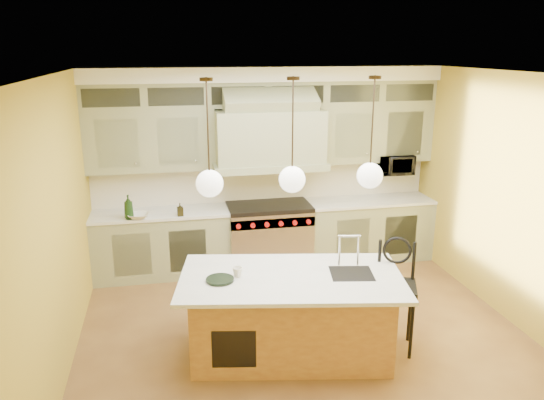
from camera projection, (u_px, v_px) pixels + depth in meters
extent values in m
plane|color=brown|center=(306.00, 340.00, 5.93)|extent=(5.00, 5.00, 0.00)
plane|color=white|center=(312.00, 75.00, 5.12)|extent=(5.00, 5.00, 0.00)
plane|color=gold|center=(264.00, 166.00, 7.88)|extent=(5.00, 0.00, 5.00)
plane|color=gold|center=(419.00, 343.00, 3.17)|extent=(5.00, 0.00, 5.00)
plane|color=gold|center=(55.00, 233.00, 5.05)|extent=(0.00, 5.00, 5.00)
plane|color=gold|center=(522.00, 203.00, 6.01)|extent=(0.00, 5.00, 5.00)
cube|color=gray|center=(162.00, 244.00, 7.55)|extent=(1.90, 0.65, 0.90)
cube|color=gray|center=(367.00, 230.00, 8.15)|extent=(1.90, 0.65, 0.90)
cube|color=silver|center=(160.00, 213.00, 7.42)|extent=(1.90, 0.68, 0.04)
cube|color=silver|center=(369.00, 201.00, 8.02)|extent=(1.90, 0.68, 0.04)
cube|color=beige|center=(265.00, 182.00, 7.92)|extent=(5.00, 0.04, 0.56)
cube|color=gray|center=(150.00, 140.00, 7.27)|extent=(1.75, 0.35, 0.85)
cube|color=gray|center=(373.00, 133.00, 7.89)|extent=(1.75, 0.35, 0.85)
cube|color=gray|center=(269.00, 137.00, 7.41)|extent=(1.50, 0.70, 0.75)
cube|color=gray|center=(269.00, 165.00, 7.52)|extent=(1.60, 0.76, 0.10)
cube|color=#333833|center=(266.00, 94.00, 7.42)|extent=(5.00, 0.35, 0.35)
cube|color=white|center=(266.00, 74.00, 7.32)|extent=(5.00, 0.47, 0.20)
cube|color=silver|center=(269.00, 237.00, 7.83)|extent=(1.20, 0.70, 0.90)
cube|color=black|center=(269.00, 206.00, 7.69)|extent=(1.20, 0.70, 0.06)
cube|color=silver|center=(273.00, 223.00, 7.43)|extent=(1.20, 0.06, 0.14)
cube|color=#9A5D36|center=(291.00, 316.00, 5.56)|extent=(2.15, 1.30, 0.88)
cube|color=silver|center=(291.00, 278.00, 5.38)|extent=(2.44, 1.59, 0.04)
cube|color=black|center=(351.00, 275.00, 5.44)|extent=(0.49, 0.45, 0.05)
cylinder|color=black|center=(376.00, 325.00, 5.56)|extent=(0.04, 0.04, 0.70)
cylinder|color=black|center=(412.00, 328.00, 5.49)|extent=(0.04, 0.04, 0.70)
cylinder|color=black|center=(376.00, 309.00, 5.90)|extent=(0.04, 0.04, 0.70)
cylinder|color=black|center=(410.00, 312.00, 5.83)|extent=(0.04, 0.04, 0.70)
cube|color=black|center=(396.00, 287.00, 5.59)|extent=(0.56, 0.56, 0.05)
torus|color=black|center=(397.00, 250.00, 5.67)|extent=(0.29, 0.15, 0.31)
imported|color=black|center=(394.00, 164.00, 8.02)|extent=(0.54, 0.37, 0.30)
imported|color=black|center=(129.00, 207.00, 7.06)|extent=(0.13, 0.13, 0.33)
imported|color=black|center=(180.00, 210.00, 7.21)|extent=(0.09, 0.09, 0.18)
imported|color=silver|center=(139.00, 216.00, 7.12)|extent=(0.31, 0.31, 0.07)
imported|color=silver|center=(238.00, 272.00, 5.36)|extent=(0.11, 0.11, 0.10)
cylinder|color=#2D2319|center=(206.00, 79.00, 4.72)|extent=(0.12, 0.12, 0.03)
cylinder|color=#2D2319|center=(208.00, 129.00, 4.85)|extent=(0.02, 0.02, 0.93)
sphere|color=white|center=(210.00, 183.00, 4.99)|extent=(0.26, 0.26, 0.26)
cylinder|color=#2D2319|center=(293.00, 78.00, 4.88)|extent=(0.12, 0.12, 0.03)
cylinder|color=#2D2319|center=(293.00, 126.00, 5.00)|extent=(0.02, 0.02, 0.93)
sphere|color=white|center=(292.00, 179.00, 5.14)|extent=(0.26, 0.26, 0.26)
cylinder|color=#2D2319|center=(375.00, 77.00, 5.03)|extent=(0.12, 0.12, 0.03)
cylinder|color=#2D2319|center=(372.00, 124.00, 5.15)|extent=(0.02, 0.02, 0.93)
sphere|color=white|center=(370.00, 176.00, 5.30)|extent=(0.26, 0.26, 0.26)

